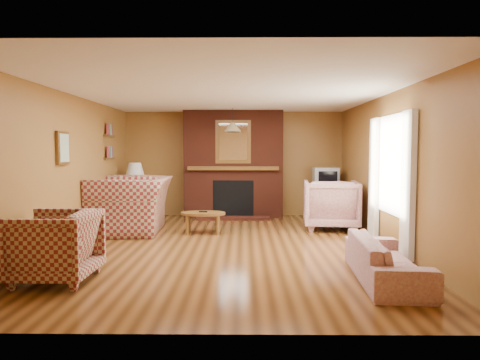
{
  "coord_description": "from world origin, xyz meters",
  "views": [
    {
      "loc": [
        0.24,
        -6.67,
        1.52
      ],
      "look_at": [
        0.17,
        0.6,
        1.01
      ],
      "focal_mm": 32.0,
      "sensor_mm": 36.0,
      "label": 1
    }
  ],
  "objects_px": {
    "plaid_armchair": "(54,246)",
    "side_table": "(136,207)",
    "floral_sofa": "(386,259)",
    "coffee_table": "(203,215)",
    "crt_tv": "(326,178)",
    "plaid_loveseat": "(132,204)",
    "floral_armchair": "(331,204)",
    "tv_stand": "(325,204)",
    "table_lamp": "(135,176)",
    "fireplace": "(233,165)"
  },
  "relations": [
    {
      "from": "plaid_armchair",
      "to": "side_table",
      "type": "height_order",
      "value": "plaid_armchair"
    },
    {
      "from": "floral_sofa",
      "to": "side_table",
      "type": "distance_m",
      "value": 5.8
    },
    {
      "from": "coffee_table",
      "to": "crt_tv",
      "type": "bearing_deg",
      "value": 34.32
    },
    {
      "from": "plaid_loveseat",
      "to": "floral_armchair",
      "type": "height_order",
      "value": "plaid_loveseat"
    },
    {
      "from": "floral_sofa",
      "to": "coffee_table",
      "type": "xyz_separation_m",
      "value": [
        -2.41,
        2.8,
        0.09
      ]
    },
    {
      "from": "floral_sofa",
      "to": "crt_tv",
      "type": "xyz_separation_m",
      "value": [
        0.15,
        4.55,
        0.65
      ]
    },
    {
      "from": "plaid_armchair",
      "to": "coffee_table",
      "type": "relative_size",
      "value": 1.11
    },
    {
      "from": "plaid_armchair",
      "to": "tv_stand",
      "type": "height_order",
      "value": "plaid_armchair"
    },
    {
      "from": "side_table",
      "to": "table_lamp",
      "type": "relative_size",
      "value": 0.95
    },
    {
      "from": "fireplace",
      "to": "floral_sofa",
      "type": "height_order",
      "value": "fireplace"
    },
    {
      "from": "fireplace",
      "to": "floral_armchair",
      "type": "height_order",
      "value": "fireplace"
    },
    {
      "from": "fireplace",
      "to": "coffee_table",
      "type": "bearing_deg",
      "value": -104.64
    },
    {
      "from": "floral_armchair",
      "to": "coffee_table",
      "type": "bearing_deg",
      "value": 17.74
    },
    {
      "from": "floral_sofa",
      "to": "table_lamp",
      "type": "relative_size",
      "value": 2.65
    },
    {
      "from": "plaid_loveseat",
      "to": "coffee_table",
      "type": "distance_m",
      "value": 1.37
    },
    {
      "from": "side_table",
      "to": "tv_stand",
      "type": "bearing_deg",
      "value": 4.82
    },
    {
      "from": "plaid_armchair",
      "to": "floral_sofa",
      "type": "xyz_separation_m",
      "value": [
        3.85,
        0.08,
        -0.16
      ]
    },
    {
      "from": "crt_tv",
      "to": "side_table",
      "type": "bearing_deg",
      "value": -175.26
    },
    {
      "from": "floral_armchair",
      "to": "side_table",
      "type": "relative_size",
      "value": 1.71
    },
    {
      "from": "plaid_armchair",
      "to": "floral_armchair",
      "type": "distance_m",
      "value": 5.12
    },
    {
      "from": "coffee_table",
      "to": "side_table",
      "type": "distance_m",
      "value": 2.12
    },
    {
      "from": "coffee_table",
      "to": "side_table",
      "type": "bearing_deg",
      "value": 138.71
    },
    {
      "from": "table_lamp",
      "to": "crt_tv",
      "type": "height_order",
      "value": "table_lamp"
    },
    {
      "from": "plaid_armchair",
      "to": "crt_tv",
      "type": "xyz_separation_m",
      "value": [
        4.0,
        4.62,
        0.48
      ]
    },
    {
      "from": "fireplace",
      "to": "coffee_table",
      "type": "distance_m",
      "value": 2.17
    },
    {
      "from": "floral_armchair",
      "to": "plaid_armchair",
      "type": "bearing_deg",
      "value": 47.49
    },
    {
      "from": "plaid_loveseat",
      "to": "floral_armchair",
      "type": "relative_size",
      "value": 1.5
    },
    {
      "from": "plaid_loveseat",
      "to": "floral_armchair",
      "type": "distance_m",
      "value": 3.78
    },
    {
      "from": "floral_sofa",
      "to": "tv_stand",
      "type": "xyz_separation_m",
      "value": [
        0.15,
        4.55,
        0.08
      ]
    },
    {
      "from": "floral_sofa",
      "to": "fireplace",
      "type": "bearing_deg",
      "value": 25.75
    },
    {
      "from": "fireplace",
      "to": "floral_sofa",
      "type": "distance_m",
      "value": 5.19
    },
    {
      "from": "plaid_loveseat",
      "to": "plaid_armchair",
      "type": "relative_size",
      "value": 1.73
    },
    {
      "from": "plaid_loveseat",
      "to": "side_table",
      "type": "height_order",
      "value": "plaid_loveseat"
    },
    {
      "from": "floral_sofa",
      "to": "coffee_table",
      "type": "relative_size",
      "value": 2.08
    },
    {
      "from": "fireplace",
      "to": "side_table",
      "type": "distance_m",
      "value": 2.34
    },
    {
      "from": "floral_armchair",
      "to": "table_lamp",
      "type": "relative_size",
      "value": 1.63
    },
    {
      "from": "side_table",
      "to": "plaid_loveseat",
      "type": "bearing_deg",
      "value": -78.58
    },
    {
      "from": "fireplace",
      "to": "plaid_armchair",
      "type": "xyz_separation_m",
      "value": [
        -1.95,
        -4.81,
        -0.77
      ]
    },
    {
      "from": "fireplace",
      "to": "floral_sofa",
      "type": "xyz_separation_m",
      "value": [
        1.9,
        -4.74,
        -0.93
      ]
    },
    {
      "from": "table_lamp",
      "to": "plaid_loveseat",
      "type": "bearing_deg",
      "value": -78.58
    },
    {
      "from": "plaid_armchair",
      "to": "table_lamp",
      "type": "distance_m",
      "value": 4.32
    },
    {
      "from": "coffee_table",
      "to": "table_lamp",
      "type": "bearing_deg",
      "value": 138.71
    },
    {
      "from": "floral_armchair",
      "to": "coffee_table",
      "type": "height_order",
      "value": "floral_armchair"
    },
    {
      "from": "floral_armchair",
      "to": "crt_tv",
      "type": "xyz_separation_m",
      "value": [
        0.13,
        1.26,
        0.42
      ]
    },
    {
      "from": "floral_sofa",
      "to": "side_table",
      "type": "relative_size",
      "value": 2.79
    },
    {
      "from": "side_table",
      "to": "fireplace",
      "type": "bearing_deg",
      "value": 14.29
    },
    {
      "from": "plaid_loveseat",
      "to": "tv_stand",
      "type": "bearing_deg",
      "value": 108.81
    },
    {
      "from": "plaid_armchair",
      "to": "coffee_table",
      "type": "xyz_separation_m",
      "value": [
        1.44,
        2.88,
        -0.08
      ]
    },
    {
      "from": "tv_stand",
      "to": "crt_tv",
      "type": "distance_m",
      "value": 0.57
    },
    {
      "from": "plaid_loveseat",
      "to": "table_lamp",
      "type": "distance_m",
      "value": 1.34
    }
  ]
}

